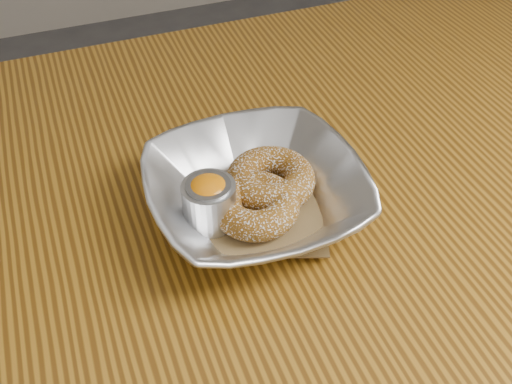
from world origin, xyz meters
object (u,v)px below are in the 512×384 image
object	(u,v)px
donut_front	(255,205)
serving_bowl	(256,193)
table	(252,255)
donut_back	(271,179)
ramekin	(209,201)

from	to	relation	value
donut_front	serving_bowl	bearing A→B (deg)	66.98
table	donut_back	bearing A→B (deg)	-27.67
table	ramekin	xyz separation A→B (m)	(-0.06, -0.03, 0.14)
table	serving_bowl	size ratio (longest dim) A/B	5.28
ramekin	donut_front	bearing A→B (deg)	-15.25
donut_front	donut_back	bearing A→B (deg)	46.64
serving_bowl	ramekin	distance (m)	0.05
donut_back	donut_front	xyz separation A→B (m)	(-0.03, -0.03, -0.00)
table	ramekin	world-z (taller)	ramekin
ramekin	serving_bowl	bearing A→B (deg)	3.07
table	ramekin	distance (m)	0.15
table	donut_front	size ratio (longest dim) A/B	13.00
table	donut_back	world-z (taller)	donut_back
serving_bowl	ramekin	bearing A→B (deg)	-176.93
ramekin	donut_back	bearing A→B (deg)	14.17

